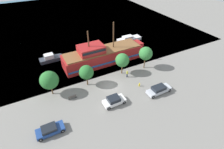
% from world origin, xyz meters
% --- Properties ---
extents(ground_plane, '(160.00, 160.00, 0.00)m').
position_xyz_m(ground_plane, '(0.00, 0.00, 0.00)').
color(ground_plane, gray).
extents(water_surface, '(80.00, 80.00, 0.00)m').
position_xyz_m(water_surface, '(0.00, 44.00, 0.00)').
color(water_surface, '#38667F').
rests_on(water_surface, ground).
extents(pirate_ship, '(20.32, 5.19, 9.52)m').
position_xyz_m(pirate_ship, '(2.32, 9.10, 1.95)').
color(pirate_ship, '#A31E1E').
rests_on(pirate_ship, water_surface).
extents(moored_boat_dockside, '(5.51, 2.12, 1.85)m').
position_xyz_m(moored_boat_dockside, '(-8.74, 15.56, 0.68)').
color(moored_boat_dockside, '#2D333D').
rests_on(moored_boat_dockside, water_surface).
extents(moored_boat_outer, '(7.32, 2.28, 1.55)m').
position_xyz_m(moored_boat_outer, '(14.35, 16.24, 0.59)').
color(moored_boat_outer, silver).
rests_on(moored_boat_outer, water_surface).
extents(parked_car_curb_front, '(4.99, 1.84, 1.52)m').
position_xyz_m(parked_car_curb_front, '(7.25, -5.95, 0.75)').
color(parked_car_curb_front, '#B7BCC6').
rests_on(parked_car_curb_front, ground_plane).
extents(parked_car_curb_mid, '(4.06, 2.00, 1.53)m').
position_xyz_m(parked_car_curb_mid, '(-1.79, -4.56, 0.75)').
color(parked_car_curb_mid, white).
rests_on(parked_car_curb_mid, ground_plane).
extents(parked_car_curb_rear, '(4.16, 1.91, 1.29)m').
position_xyz_m(parked_car_curb_rear, '(-13.23, -5.43, 0.65)').
color(parked_car_curb_rear, navy).
rests_on(parked_car_curb_rear, ground_plane).
extents(fire_hydrant, '(0.42, 0.25, 0.76)m').
position_xyz_m(fire_hydrant, '(5.06, -2.63, 0.41)').
color(fire_hydrant, yellow).
rests_on(fire_hydrant, ground_plane).
extents(bench_promenade_east, '(1.51, 0.45, 0.85)m').
position_xyz_m(bench_promenade_east, '(-8.06, 0.12, 0.43)').
color(bench_promenade_east, '#4C4742').
rests_on(bench_promenade_east, ground_plane).
extents(pedestrian_walking_near, '(0.32, 0.32, 1.79)m').
position_xyz_m(pedestrian_walking_near, '(4.44, 1.13, 0.92)').
color(pedestrian_walking_near, '#232838').
rests_on(pedestrian_walking_near, ground_plane).
extents(tree_row_east, '(3.43, 3.43, 5.02)m').
position_xyz_m(tree_row_east, '(-11.03, 3.26, 3.29)').
color(tree_row_east, brown).
rests_on(tree_row_east, ground_plane).
extents(tree_row_mideast, '(2.87, 2.87, 4.55)m').
position_xyz_m(tree_row_mideast, '(-4.08, 2.68, 3.10)').
color(tree_row_mideast, brown).
rests_on(tree_row_mideast, ground_plane).
extents(tree_row_midwest, '(2.96, 2.96, 4.88)m').
position_xyz_m(tree_row_midwest, '(4.16, 2.88, 3.39)').
color(tree_row_midwest, brown).
rests_on(tree_row_midwest, ground_plane).
extents(tree_row_west, '(3.00, 3.00, 5.26)m').
position_xyz_m(tree_row_west, '(9.87, 2.40, 3.75)').
color(tree_row_west, brown).
rests_on(tree_row_west, ground_plane).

